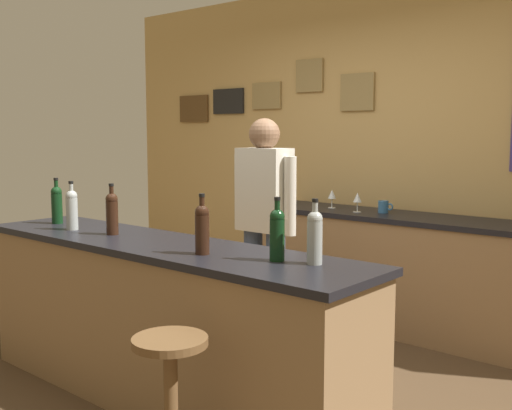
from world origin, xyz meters
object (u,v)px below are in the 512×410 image
Objects in this scene: wine_bottle_a at (57,203)px; wine_glass_b at (357,198)px; wine_bottle_f at (315,235)px; bar_stool at (171,388)px; coffee_mug at (384,207)px; wine_bottle_d at (202,227)px; wine_bottle_e at (277,233)px; wine_glass_a at (332,195)px; bartender at (264,219)px; wine_bottle_b at (72,208)px; wine_bottle_c at (112,212)px.

wine_bottle_a is 1.97× the size of wine_glass_b.
bar_stool is at bearing -111.79° from wine_bottle_f.
wine_bottle_d is at bearing -85.50° from coffee_mug.
wine_glass_a is (-1.03, 2.01, -0.05)m from wine_bottle_e.
bar_stool is 2.71m from coffee_mug.
bartender is 10.45× the size of wine_glass_b.
wine_bottle_a reaches higher than wine_glass_b.
wine_glass_a is (-0.16, 1.07, 0.07)m from bartender.
wine_bottle_b is 1.74m from wine_bottle_f.
wine_bottle_e is (1.87, 0.02, 0.00)m from wine_bottle_a.
wine_glass_a is (0.84, 2.03, -0.05)m from wine_bottle_a.
bar_stool is at bearing -98.08° from wine_bottle_e.
wine_bottle_d is 2.45× the size of coffee_mug.
wine_bottle_d is at bearing -4.74° from wine_bottle_c.
bartender is at bearing 139.67° from wine_bottle_f.
wine_bottle_d is at bearing -3.91° from wine_bottle_a.
wine_bottle_c is at bearing -2.85° from wine_bottle_a.
coffee_mug is at bearing 28.21° from wine_glass_b.
wine_bottle_a and wine_bottle_b have the same top height.
wine_bottle_e is 1.97× the size of wine_glass_b.
wine_bottle_d is (1.48, -0.10, 0.00)m from wine_bottle_a.
wine_bottle_a is 1.00× the size of wine_bottle_d.
wine_bottle_a is at bearing -122.86° from coffee_mug.
wine_bottle_c is (0.65, -0.03, 0.00)m from wine_bottle_a.
bar_stool is 0.93m from wine_bottle_f.
wine_bottle_b reaches higher than bar_stool.
wine_bottle_b is at bearing -123.42° from bartender.
coffee_mug is (-0.17, 2.14, -0.11)m from wine_bottle_d.
wine_bottle_b is 1.17m from wine_bottle_d.
coffee_mug reaches higher than bar_stool.
wine_bottle_e and wine_bottle_f have the same top height.
wine_bottle_c is at bearing -109.56° from bartender.
wine_glass_b is (0.30, -0.09, 0.00)m from wine_glass_a.
wine_bottle_a is 1.00× the size of wine_bottle_c.
wine_bottle_b and wine_bottle_d have the same top height.
wine_bottle_b is 0.34m from wine_bottle_c.
bar_stool is 2.22× the size of wine_bottle_a.
wine_bottle_d and wine_bottle_f have the same top height.
bartender is 1.12m from coffee_mug.
wine_glass_a is 0.31m from wine_glass_b.
wine_glass_a is at bearing -179.32° from coffee_mug.
wine_bottle_f is 2.30m from wine_glass_a.
bar_stool is 2.22× the size of wine_bottle_c.
wine_bottle_d reaches higher than wine_glass_b.
wine_bottle_e is 2.09m from coffee_mug.
wine_bottle_a is 2.45× the size of coffee_mug.
wine_glass_a is 0.48m from coffee_mug.
wine_bottle_b is 1.97× the size of wine_glass_b.
wine_bottle_e is at bearing 2.35° from wine_bottle_c.
wine_glass_b reaches higher than bar_stool.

